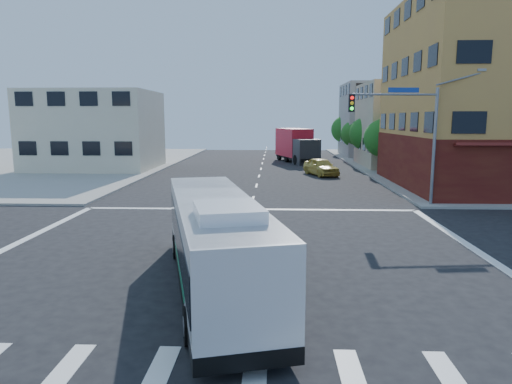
{
  "coord_description": "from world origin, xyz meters",
  "views": [
    {
      "loc": [
        1.37,
        -16.53,
        5.24
      ],
      "look_at": [
        0.61,
        2.66,
        2.13
      ],
      "focal_mm": 32.0,
      "sensor_mm": 36.0,
      "label": 1
    }
  ],
  "objects": [
    {
      "name": "ground",
      "position": [
        0.0,
        0.0,
        0.0
      ],
      "size": [
        120.0,
        120.0,
        0.0
      ],
      "primitive_type": "plane",
      "color": "black",
      "rests_on": "ground"
    },
    {
      "name": "building_east_near",
      "position": [
        16.98,
        33.98,
        4.51
      ],
      "size": [
        12.06,
        10.06,
        9.0
      ],
      "color": "#B5AA8A",
      "rests_on": "ground"
    },
    {
      "name": "building_east_far",
      "position": [
        16.98,
        47.98,
        5.01
      ],
      "size": [
        12.06,
        10.06,
        10.0
      ],
      "color": "gray",
      "rests_on": "ground"
    },
    {
      "name": "building_west",
      "position": [
        -17.02,
        29.98,
        4.01
      ],
      "size": [
        12.06,
        10.06,
        8.0
      ],
      "color": "beige",
      "rests_on": "ground"
    },
    {
      "name": "signal_mast_ne",
      "position": [
        9.08,
        10.62,
        4.98
      ],
      "size": [
        7.91,
        1.13,
        8.07
      ],
      "color": "slate",
      "rests_on": "ground"
    },
    {
      "name": "street_tree_a",
      "position": [
        11.9,
        27.92,
        3.59
      ],
      "size": [
        3.6,
        3.6,
        5.53
      ],
      "color": "#3D2516",
      "rests_on": "ground"
    },
    {
      "name": "street_tree_b",
      "position": [
        11.9,
        35.92,
        3.75
      ],
      "size": [
        3.8,
        3.8,
        5.79
      ],
      "color": "#3D2516",
      "rests_on": "ground"
    },
    {
      "name": "street_tree_c",
      "position": [
        11.9,
        43.92,
        3.46
      ],
      "size": [
        3.4,
        3.4,
        5.29
      ],
      "color": "#3D2516",
      "rests_on": "ground"
    },
    {
      "name": "street_tree_d",
      "position": [
        11.9,
        51.92,
        3.88
      ],
      "size": [
        4.0,
        4.0,
        6.03
      ],
      "color": "#3D2516",
      "rests_on": "ground"
    },
    {
      "name": "transit_bus",
      "position": [
        -0.41,
        -3.08,
        1.54
      ],
      "size": [
        4.86,
        10.84,
        3.14
      ],
      "rotation": [
        0.0,
        0.0,
        0.25
      ],
      "color": "black",
      "rests_on": "ground"
    },
    {
      "name": "box_truck",
      "position": [
        4.09,
        38.71,
        1.95
      ],
      "size": [
        5.16,
        9.29,
        4.02
      ],
      "rotation": [
        0.0,
        0.0,
        0.31
      ],
      "color": "#26262B",
      "rests_on": "ground"
    },
    {
      "name": "parked_car",
      "position": [
        5.74,
        25.87,
        0.81
      ],
      "size": [
        3.39,
        5.12,
        1.62
      ],
      "primitive_type": "imported",
      "rotation": [
        0.0,
        0.0,
        0.34
      ],
      "color": "gold",
      "rests_on": "ground"
    }
  ]
}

